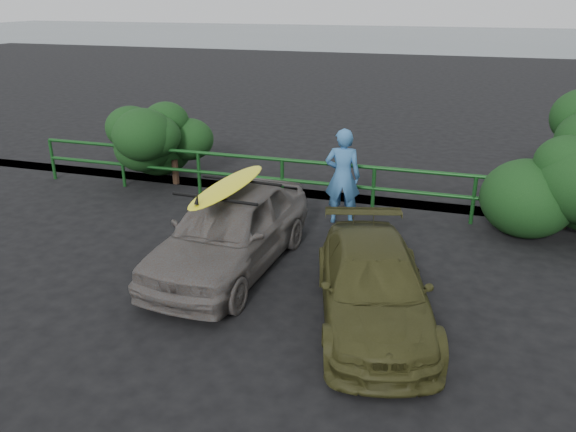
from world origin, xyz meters
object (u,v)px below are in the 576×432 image
Objects in this scene: sedan at (230,230)px; surfboard at (228,186)px; guardrail at (327,185)px; olive_vehicle at (373,286)px; man at (343,176)px.

sedan is 1.65× the size of surfboard.
guardrail is 3.35m from sedan.
guardrail is 3.82× the size of olive_vehicle.
surfboard is at bearing 54.63° from man.
olive_vehicle is at bearing -16.57° from surfboard.
surfboard reaches higher than olive_vehicle.
olive_vehicle is (2.54, -0.93, -0.15)m from sedan.
sedan is 2.08× the size of man.
olive_vehicle is at bearing -16.57° from sedan.
guardrail is at bearing 78.66° from sedan.
man is at bearing 65.96° from surfboard.
man reaches higher than surfboard.
sedan is at bearing -104.90° from guardrail.
man is at bearing 93.55° from olive_vehicle.
man reaches higher than guardrail.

